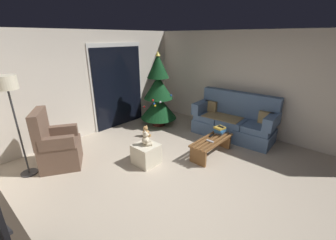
# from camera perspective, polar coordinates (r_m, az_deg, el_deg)

# --- Properties ---
(ground_plane) EXTENTS (7.00, 7.00, 0.00)m
(ground_plane) POSITION_cam_1_polar(r_m,az_deg,el_deg) (3.97, 3.82, -15.56)
(ground_plane) COLOR #B2A38E
(wall_back) EXTENTS (5.72, 0.12, 2.50)m
(wall_back) POSITION_cam_1_polar(r_m,az_deg,el_deg) (5.72, -20.97, 8.30)
(wall_back) COLOR beige
(wall_back) RESTS_ON ground
(wall_right) EXTENTS (0.12, 6.00, 2.50)m
(wall_right) POSITION_cam_1_polar(r_m,az_deg,el_deg) (5.85, 21.93, 8.43)
(wall_right) COLOR beige
(wall_right) RESTS_ON ground
(patio_door_frame) EXTENTS (1.60, 0.02, 2.20)m
(patio_door_frame) POSITION_cam_1_polar(r_m,az_deg,el_deg) (6.17, -12.68, 8.56)
(patio_door_frame) COLOR silver
(patio_door_frame) RESTS_ON ground
(patio_door_glass) EXTENTS (1.50, 0.02, 2.10)m
(patio_door_glass) POSITION_cam_1_polar(r_m,az_deg,el_deg) (6.17, -12.54, 8.09)
(patio_door_glass) COLOR black
(patio_door_glass) RESTS_ON ground
(couch) EXTENTS (0.89, 1.98, 1.08)m
(couch) POSITION_cam_1_polar(r_m,az_deg,el_deg) (5.68, 16.60, -0.24)
(couch) COLOR slate
(couch) RESTS_ON ground
(coffee_table) EXTENTS (1.10, 0.40, 0.36)m
(coffee_table) POSITION_cam_1_polar(r_m,az_deg,el_deg) (4.72, 11.16, -6.18)
(coffee_table) COLOR brown
(coffee_table) RESTS_ON ground
(remote_black) EXTENTS (0.16, 0.06, 0.02)m
(remote_black) POSITION_cam_1_polar(r_m,az_deg,el_deg) (4.80, 11.05, -3.98)
(remote_black) COLOR black
(remote_black) RESTS_ON coffee_table
(remote_silver) EXTENTS (0.04, 0.16, 0.02)m
(remote_silver) POSITION_cam_1_polar(r_m,az_deg,el_deg) (4.56, 10.75, -5.36)
(remote_silver) COLOR #ADADB2
(remote_silver) RESTS_ON coffee_table
(book_stack) EXTENTS (0.27, 0.22, 0.16)m
(book_stack) POSITION_cam_1_polar(r_m,az_deg,el_deg) (4.95, 13.24, -2.55)
(book_stack) COLOR #4C4C51
(book_stack) RESTS_ON coffee_table
(cell_phone) EXTENTS (0.09, 0.15, 0.01)m
(cell_phone) POSITION_cam_1_polar(r_m,az_deg,el_deg) (4.92, 13.47, -1.67)
(cell_phone) COLOR black
(cell_phone) RESTS_ON book_stack
(christmas_tree) EXTENTS (0.99, 0.99, 2.00)m
(christmas_tree) POSITION_cam_1_polar(r_m,az_deg,el_deg) (6.02, -2.51, 6.66)
(christmas_tree) COLOR #4C1E19
(christmas_tree) RESTS_ON ground
(armchair) EXTENTS (0.95, 0.94, 1.13)m
(armchair) POSITION_cam_1_polar(r_m,az_deg,el_deg) (4.69, -26.66, -6.15)
(armchair) COLOR brown
(armchair) RESTS_ON ground
(floor_lamp) EXTENTS (0.32, 0.32, 1.78)m
(floor_lamp) POSITION_cam_1_polar(r_m,az_deg,el_deg) (4.36, -35.80, 5.66)
(floor_lamp) COLOR #2D2D30
(floor_lamp) RESTS_ON ground
(ottoman) EXTENTS (0.44, 0.44, 0.40)m
(ottoman) POSITION_cam_1_polar(r_m,az_deg,el_deg) (4.39, -5.66, -8.71)
(ottoman) COLOR beige
(ottoman) RESTS_ON ground
(teddy_bear_cream) EXTENTS (0.22, 0.21, 0.29)m
(teddy_bear_cream) POSITION_cam_1_polar(r_m,az_deg,el_deg) (4.24, -5.66, -4.94)
(teddy_bear_cream) COLOR beige
(teddy_bear_cream) RESTS_ON ottoman
(teddy_bear_honey_by_tree) EXTENTS (0.20, 0.19, 0.29)m
(teddy_bear_honey_by_tree) POSITION_cam_1_polar(r_m,az_deg,el_deg) (5.55, -5.70, -3.06)
(teddy_bear_honey_by_tree) COLOR tan
(teddy_bear_honey_by_tree) RESTS_ON ground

